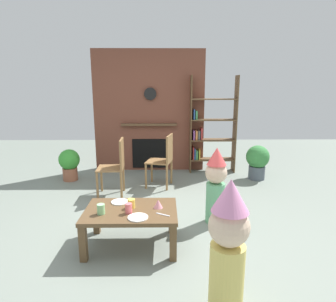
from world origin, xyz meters
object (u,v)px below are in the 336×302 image
(coffee_table, at_px, (131,215))
(paper_cup_center, at_px, (131,204))
(paper_plate_rear, at_px, (138,217))
(paper_cup_near_right, at_px, (129,208))
(potted_plant_tall, at_px, (257,160))
(child_in_pink, at_px, (216,184))
(potted_plant_short, at_px, (69,163))
(paper_plate_front, at_px, (120,202))
(bookshelf, at_px, (209,130))
(birthday_cake_slice, at_px, (158,204))
(dining_chair_left, at_px, (116,164))
(paper_cup_near_left, at_px, (101,209))
(child_with_cone_hat, at_px, (228,246))
(dining_chair_middle, at_px, (164,158))

(coffee_table, bearing_deg, paper_cup_center, 86.41)
(coffee_table, relative_size, paper_plate_rear, 4.80)
(paper_cup_center, bearing_deg, paper_cup_near_right, -95.76)
(potted_plant_tall, bearing_deg, child_in_pink, -122.05)
(paper_plate_rear, bearing_deg, potted_plant_short, 121.12)
(paper_cup_near_right, bearing_deg, paper_plate_front, 115.39)
(bookshelf, xyz_separation_m, potted_plant_tall, (0.83, -0.51, -0.50))
(paper_cup_near_right, relative_size, birthday_cake_slice, 1.03)
(paper_plate_rear, bearing_deg, birthday_cake_slice, 51.38)
(birthday_cake_slice, bearing_deg, child_in_pink, 35.10)
(paper_cup_near_right, bearing_deg, dining_chair_left, 103.78)
(paper_cup_center, bearing_deg, paper_cup_near_left, -153.79)
(birthday_cake_slice, height_order, child_in_pink, child_in_pink)
(coffee_table, xyz_separation_m, child_with_cone_hat, (0.81, -0.96, 0.21))
(dining_chair_left, bearing_deg, dining_chair_middle, -155.07)
(child_with_cone_hat, bearing_deg, potted_plant_short, -5.74)
(paper_plate_front, bearing_deg, paper_cup_center, -46.09)
(bookshelf, relative_size, paper_plate_rear, 9.44)
(birthday_cake_slice, relative_size, dining_chair_middle, 0.11)
(dining_chair_middle, bearing_deg, dining_chair_left, 40.76)
(paper_plate_rear, relative_size, child_with_cone_hat, 0.19)
(paper_plate_rear, xyz_separation_m, potted_plant_tall, (1.98, 2.47, -0.06))
(bookshelf, distance_m, paper_cup_center, 3.03)
(paper_plate_front, distance_m, potted_plant_short, 2.39)
(birthday_cake_slice, xyz_separation_m, child_in_pink, (0.70, 0.49, 0.05))
(birthday_cake_slice, xyz_separation_m, dining_chair_middle, (0.06, 1.83, 0.05))
(paper_plate_rear, height_order, potted_plant_tall, potted_plant_tall)
(paper_plate_front, distance_m, potted_plant_tall, 3.04)
(potted_plant_tall, bearing_deg, paper_cup_center, -132.90)
(paper_plate_rear, relative_size, dining_chair_middle, 0.22)
(paper_cup_center, height_order, dining_chair_left, dining_chair_left)
(coffee_table, xyz_separation_m, paper_cup_center, (0.00, 0.04, 0.12))
(bookshelf, height_order, child_in_pink, bookshelf)
(paper_cup_near_left, distance_m, potted_plant_tall, 3.35)
(potted_plant_tall, relative_size, potted_plant_short, 1.10)
(paper_cup_center, height_order, birthday_cake_slice, paper_cup_center)
(paper_plate_rear, xyz_separation_m, dining_chair_middle, (0.26, 2.08, 0.09))
(coffee_table, relative_size, child_with_cone_hat, 0.91)
(paper_cup_near_right, relative_size, potted_plant_short, 0.18)
(dining_chair_middle, height_order, potted_plant_tall, dining_chair_middle)
(coffee_table, xyz_separation_m, child_in_pink, (0.99, 0.53, 0.16))
(paper_plate_front, relative_size, birthday_cake_slice, 1.93)
(paper_cup_center, relative_size, paper_plate_front, 0.51)
(birthday_cake_slice, distance_m, child_in_pink, 0.86)
(paper_cup_near_right, height_order, birthday_cake_slice, paper_cup_near_right)
(child_in_pink, bearing_deg, paper_plate_front, -11.48)
(paper_cup_near_right, xyz_separation_m, paper_plate_rear, (0.10, -0.11, -0.05))
(potted_plant_tall, bearing_deg, paper_cup_near_left, -134.88)
(bookshelf, bearing_deg, potted_plant_short, -168.28)
(paper_cup_near_right, height_order, dining_chair_left, dining_chair_left)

